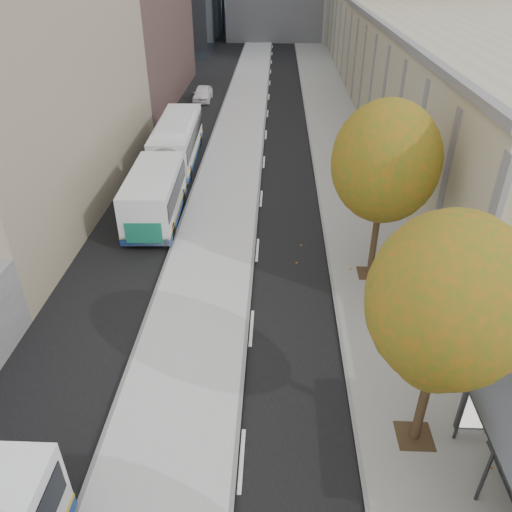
{
  "coord_description": "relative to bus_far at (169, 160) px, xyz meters",
  "views": [
    {
      "loc": [
        -0.85,
        2.73,
        12.85
      ],
      "look_at": [
        -1.53,
        19.4,
        2.5
      ],
      "focal_mm": 35.0,
      "sensor_mm": 36.0,
      "label": 1
    }
  ],
  "objects": [
    {
      "name": "bus_platform",
      "position": [
        3.59,
        2.96,
        -1.47
      ],
      "size": [
        4.25,
        150.0,
        0.15
      ],
      "primitive_type": "cube",
      "color": "#BEBEBE",
      "rests_on": "ground"
    },
    {
      "name": "sidewalk",
      "position": [
        11.59,
        2.96,
        -1.5
      ],
      "size": [
        4.75,
        150.0,
        0.08
      ],
      "primitive_type": "cube",
      "color": "gray",
      "rests_on": "ground"
    },
    {
      "name": "building_tan",
      "position": [
        22.97,
        31.96,
        2.46
      ],
      "size": [
        18.0,
        92.0,
        8.0
      ],
      "primitive_type": "cube",
      "color": "tan",
      "rests_on": "ground"
    },
    {
      "name": "tree_c",
      "position": [
        11.07,
        -19.04,
        3.71
      ],
      "size": [
        4.2,
        4.2,
        7.28
      ],
      "color": "#301E12",
      "rests_on": "sidewalk"
    },
    {
      "name": "tree_d",
      "position": [
        11.07,
        -10.04,
        3.93
      ],
      "size": [
        4.4,
        4.4,
        7.6
      ],
      "color": "#301E12",
      "rests_on": "sidewalk"
    },
    {
      "name": "bus_far",
      "position": [
        0.0,
        0.0,
        0.0
      ],
      "size": [
        3.12,
        16.99,
        2.82
      ],
      "rotation": [
        0.0,
        0.0,
        0.04
      ],
      "color": "white",
      "rests_on": "ground"
    },
    {
      "name": "distant_car",
      "position": [
        -0.62,
        20.21,
        -0.84
      ],
      "size": [
        1.66,
        4.1,
        1.4
      ],
      "primitive_type": "imported",
      "rotation": [
        0.0,
        0.0,
        -0.0
      ],
      "color": "white",
      "rests_on": "ground"
    }
  ]
}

